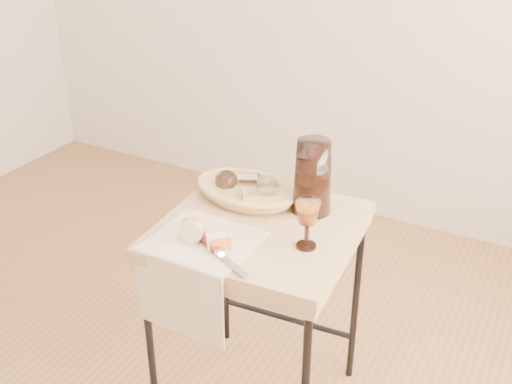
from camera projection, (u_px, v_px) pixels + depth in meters
The scene contains 10 objects.
side_table at pixel (259, 320), 2.06m from camera, with size 0.57×0.57×0.73m, color olive, non-canonical shape.
tea_towel at pixel (204, 241), 1.80m from camera, with size 0.30×0.27×0.01m, color beige.
bread_basket at pixel (246, 192), 2.03m from camera, with size 0.32×0.22×0.05m, color #A38B4D, non-canonical shape.
goblet_lying_a at pixel (240, 181), 2.04m from camera, with size 0.12×0.08×0.08m, color #4E3226, non-canonical shape.
goblet_lying_b at pixel (255, 190), 1.98m from camera, with size 0.13×0.08×0.08m, color white, non-canonical shape.
pitcher at pixel (313, 177), 1.91m from camera, with size 0.16×0.24×0.28m, color black, non-canonical shape.
wine_goblet at pixel (307, 224), 1.74m from camera, with size 0.07×0.07×0.15m, color white, non-canonical shape.
apple_half at pixel (193, 228), 1.79m from camera, with size 0.08×0.04×0.07m, color red.
apple_wedge at pixel (217, 242), 1.76m from camera, with size 0.06×0.03×0.04m, color beige.
table_knife at pixel (221, 254), 1.72m from camera, with size 0.22×0.02×0.02m, color silver, non-canonical shape.
Camera 1 is at (1.22, -1.13, 1.69)m, focal length 43.76 mm.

